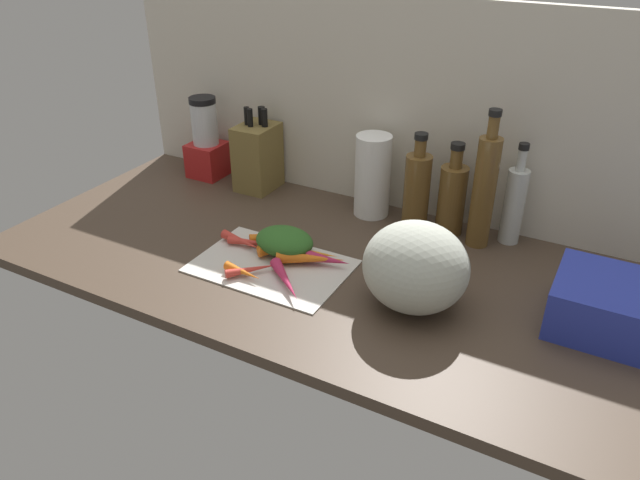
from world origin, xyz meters
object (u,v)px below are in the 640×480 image
carrot_0 (276,236)px  carrot_10 (328,260)px  knife_block (258,156)px  blender_appliance (206,143)px  bottle_3 (514,204)px  paper_towel_roll (373,176)px  carrot_7 (306,256)px  dish_rack (609,306)px  winter_squash (416,267)px  carrot_3 (312,259)px  bottle_2 (484,190)px  carrot_4 (310,252)px  carrot_1 (285,246)px  carrot_8 (260,243)px  carrot_2 (286,280)px  carrot_5 (243,272)px  carrot_6 (242,241)px  cutting_board (271,265)px  carrot_9 (252,269)px  bottle_1 (452,197)px  bottle_0 (417,190)px

carrot_0 → carrot_10: carrot_10 is taller
knife_block → blender_appliance: (-20.29, 0.29, 0.74)cm
bottle_3 → paper_towel_roll: bearing=-176.0°
carrot_7 → bottle_3: size_ratio=0.56×
carrot_10 → bottle_3: size_ratio=0.40×
dish_rack → winter_squash: bearing=-163.1°
carrot_3 → bottle_2: 47.81cm
carrot_3 → carrot_4: size_ratio=1.17×
carrot_7 → carrot_0: bearing=156.8°
carrot_1 → carrot_8: carrot_1 is taller
carrot_10 → bottle_3: (36.58, 35.60, 8.85)cm
winter_squash → dish_rack: winter_squash is taller
carrot_2 → bottle_3: bottle_3 is taller
carrot_0 → carrot_2: size_ratio=0.83×
carrot_5 → carrot_6: bearing=125.9°
cutting_board → bottle_2: (42.28, 36.36, 15.55)cm
carrot_8 → paper_towel_roll: size_ratio=0.74×
cutting_board → bottle_3: bearing=40.4°
cutting_board → knife_block: size_ratio=1.47×
carrot_0 → carrot_9: (3.74, -16.66, -0.23)cm
carrot_1 → bottle_2: size_ratio=0.39×
carrot_8 → carrot_10: size_ratio=1.57×
carrot_7 → winter_squash: bearing=-8.0°
winter_squash → bottle_1: size_ratio=0.92×
knife_block → bottle_1: (62.84, 0.39, -0.14)cm
blender_appliance → carrot_5: bearing=-45.3°
carrot_5 → knife_block: (-26.30, 46.83, 8.71)cm
dish_rack → carrot_1: bearing=-175.3°
carrot_5 → bottle_1: (36.53, 47.22, 8.57)cm
carrot_2 → carrot_10: (4.55, 12.86, 0.09)cm
carrot_3 → carrot_9: bearing=-137.3°
carrot_1 → carrot_10: size_ratio=1.30×
carrot_7 → carrot_8: carrot_7 is taller
knife_block → blender_appliance: blender_appliance is taller
carrot_6 → carrot_10: (24.74, 2.17, 0.29)cm
carrot_10 → knife_block: knife_block is taller
carrot_2 → carrot_8: carrot_2 is taller
bottle_1 → carrot_1: bearing=-136.3°
bottle_1 → carrot_8: bearing=-140.7°
carrot_6 → bottle_0: bottle_0 is taller
carrot_0 → bottle_1: bottle_1 is taller
carrot_0 → blender_appliance: size_ratio=0.53×
carrot_8 → bottle_1: 53.30cm
cutting_board → paper_towel_roll: 42.03cm
carrot_1 → carrot_4: size_ratio=1.00×
carrot_3 → carrot_9: 15.09cm
carrot_3 → dish_rack: size_ratio=0.74×
cutting_board → carrot_7: 8.96cm
knife_block → dish_rack: bearing=-13.5°
carrot_6 → carrot_2: bearing=-27.9°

